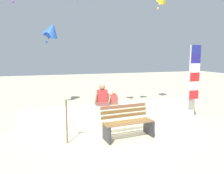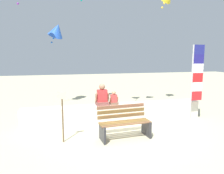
{
  "view_description": "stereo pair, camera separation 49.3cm",
  "coord_description": "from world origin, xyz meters",
  "px_view_note": "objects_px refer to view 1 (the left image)",
  "views": [
    {
      "loc": [
        -2.31,
        -5.77,
        2.26
      ],
      "look_at": [
        -0.13,
        0.87,
        1.22
      ],
      "focal_mm": 34.04,
      "sensor_mm": 36.0,
      "label": 1
    },
    {
      "loc": [
        -1.83,
        -5.9,
        2.26
      ],
      "look_at": [
        -0.13,
        0.87,
        1.22
      ],
      "focal_mm": 34.04,
      "sensor_mm": 36.0,
      "label": 2
    }
  ],
  "objects_px": {
    "kite_blue": "(52,30)",
    "person_adult": "(102,97)",
    "person_child": "(114,99)",
    "sign_post": "(66,114)",
    "park_bench": "(127,123)",
    "flag_banner": "(193,76)"
  },
  "relations": [
    {
      "from": "person_adult",
      "to": "flag_banner",
      "type": "xyz_separation_m",
      "value": [
        3.16,
        -0.52,
        0.64
      ]
    },
    {
      "from": "person_adult",
      "to": "park_bench",
      "type": "bearing_deg",
      "value": -76.68
    },
    {
      "from": "kite_blue",
      "to": "person_child",
      "type": "bearing_deg",
      "value": -58.98
    },
    {
      "from": "person_child",
      "to": "flag_banner",
      "type": "height_order",
      "value": "flag_banner"
    },
    {
      "from": "person_child",
      "to": "kite_blue",
      "type": "xyz_separation_m",
      "value": [
        -1.79,
        2.98,
        2.55
      ]
    },
    {
      "from": "kite_blue",
      "to": "person_adult",
      "type": "bearing_deg",
      "value": -65.02
    },
    {
      "from": "park_bench",
      "to": "person_adult",
      "type": "xyz_separation_m",
      "value": [
        -0.33,
        1.4,
        0.5
      ]
    },
    {
      "from": "park_bench",
      "to": "kite_blue",
      "type": "bearing_deg",
      "value": 111.44
    },
    {
      "from": "park_bench",
      "to": "kite_blue",
      "type": "distance_m",
      "value": 5.56
    },
    {
      "from": "flag_banner",
      "to": "sign_post",
      "type": "xyz_separation_m",
      "value": [
        -4.47,
        -0.79,
        -0.75
      ]
    },
    {
      "from": "person_adult",
      "to": "person_child",
      "type": "bearing_deg",
      "value": 0.04
    },
    {
      "from": "person_child",
      "to": "sign_post",
      "type": "xyz_separation_m",
      "value": [
        -1.72,
        -1.31,
        -0.01
      ]
    },
    {
      "from": "park_bench",
      "to": "kite_blue",
      "type": "xyz_separation_m",
      "value": [
        -1.72,
        4.39,
        2.95
      ]
    },
    {
      "from": "person_adult",
      "to": "person_child",
      "type": "distance_m",
      "value": 0.42
    },
    {
      "from": "park_bench",
      "to": "person_child",
      "type": "height_order",
      "value": "person_child"
    },
    {
      "from": "person_child",
      "to": "flag_banner",
      "type": "relative_size",
      "value": 0.18
    },
    {
      "from": "sign_post",
      "to": "person_child",
      "type": "bearing_deg",
      "value": 37.38
    },
    {
      "from": "park_bench",
      "to": "flag_banner",
      "type": "distance_m",
      "value": 3.17
    },
    {
      "from": "person_adult",
      "to": "person_child",
      "type": "relative_size",
      "value": 1.54
    },
    {
      "from": "person_adult",
      "to": "person_child",
      "type": "xyz_separation_m",
      "value": [
        0.4,
        0.0,
        -0.1
      ]
    },
    {
      "from": "person_child",
      "to": "park_bench",
      "type": "bearing_deg",
      "value": -92.89
    },
    {
      "from": "person_adult",
      "to": "sign_post",
      "type": "xyz_separation_m",
      "value": [
        -1.31,
        -1.31,
        -0.11
      ]
    }
  ]
}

